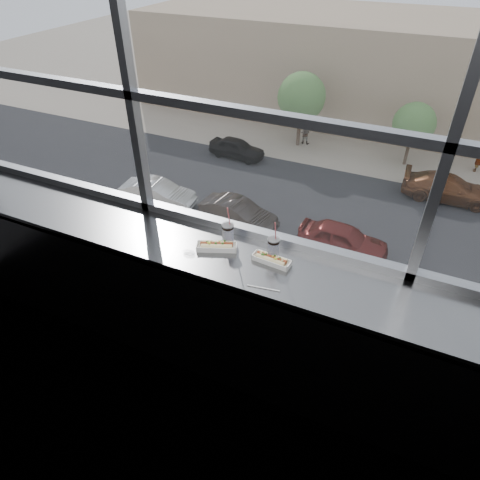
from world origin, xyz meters
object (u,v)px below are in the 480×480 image
at_px(car_far_a, 237,145).
at_px(tree_left, 302,97).
at_px(wrapper, 189,253).
at_px(pedestrian_c, 480,156).
at_px(hotdog_tray_left, 217,246).
at_px(car_near_a, 157,190).
at_px(soda_cup_right, 273,248).
at_px(car_far_b, 449,184).
at_px(car_near_c, 343,235).
at_px(car_near_b, 238,210).
at_px(hotdog_tray_right, 272,259).
at_px(soda_cup_left, 228,233).
at_px(pedestrian_a, 305,131).
at_px(tree_center, 414,124).
at_px(loose_straw, 263,288).

bearing_deg(car_far_a, tree_left, -36.04).
distance_m(wrapper, pedestrian_c, 31.76).
distance_m(hotdog_tray_left, wrapper, 0.20).
xyz_separation_m(wrapper, car_near_a, (-12.63, 16.38, -11.04)).
bearing_deg(car_far_a, soda_cup_right, -150.20).
distance_m(car_far_b, pedestrian_c, 5.27).
height_order(car_near_c, car_near_b, car_near_c).
relative_size(car_far_b, car_near_b, 1.04).
height_order(hotdog_tray_right, car_far_b, hotdog_tray_right).
distance_m(soda_cup_left, car_near_a, 23.45).
relative_size(hotdog_tray_left, tree_left, 0.05).
bearing_deg(pedestrian_c, pedestrian_a, -87.56).
bearing_deg(tree_left, car_near_b, -87.91).
bearing_deg(tree_center, tree_left, 180.00).
relative_size(soda_cup_right, pedestrian_c, 0.14).
relative_size(car_near_c, pedestrian_a, 3.19).
xyz_separation_m(wrapper, car_near_c, (-1.32, 16.38, -11.00)).
distance_m(loose_straw, car_near_c, 19.91).
distance_m(loose_straw, pedestrian_a, 32.01).
bearing_deg(tree_center, soda_cup_left, -90.24).
relative_size(car_far_b, tree_center, 1.39).
xyz_separation_m(car_near_b, tree_left, (-0.44, 12.00, 2.69)).
distance_m(car_near_c, tree_left, 13.86).
bearing_deg(car_far_a, car_near_c, -125.18).
relative_size(hotdog_tray_right, soda_cup_right, 0.88).
xyz_separation_m(hotdog_tray_right, wrapper, (-0.55, -0.15, -0.01)).
height_order(car_near_c, car_far_b, car_near_c).
distance_m(hotdog_tray_right, tree_center, 29.66).
bearing_deg(pedestrian_c, car_near_b, -43.22).
distance_m(wrapper, car_near_a, 23.45).
bearing_deg(soda_cup_left, tree_center, 89.76).
height_order(hotdog_tray_right, soda_cup_left, soda_cup_left).
xyz_separation_m(pedestrian_a, tree_left, (-0.40, -0.48, 2.73)).
bearing_deg(car_far_b, pedestrian_c, -20.68).
bearing_deg(car_far_b, tree_center, 34.15).
relative_size(hotdog_tray_right, loose_straw, 1.30).
bearing_deg(soda_cup_left, car_near_c, 95.35).
height_order(hotdog_tray_left, wrapper, hotdog_tray_left).
bearing_deg(loose_straw, car_far_a, 106.23).
height_order(car_near_b, tree_left, tree_left).
distance_m(hotdog_tray_right, car_far_a, 29.10).
height_order(loose_straw, car_near_c, loose_straw).
distance_m(loose_straw, tree_left, 30.83).
bearing_deg(car_near_b, pedestrian_a, 7.47).
distance_m(hotdog_tray_right, car_near_b, 21.15).
bearing_deg(hotdog_tray_right, loose_straw, -75.13).
relative_size(wrapper, car_near_a, 0.02).
xyz_separation_m(hotdog_tray_left, pedestrian_c, (4.79, 29.26, -10.99)).
relative_size(car_near_c, car_far_b, 1.01).
distance_m(hotdog_tray_right, car_far_b, 26.76).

